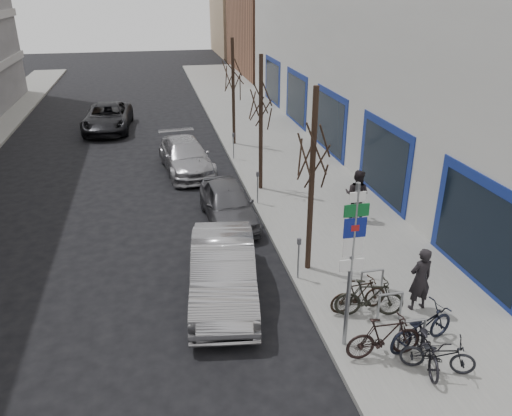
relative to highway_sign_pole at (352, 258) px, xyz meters
name	(u,v)px	position (x,y,z in m)	size (l,w,h in m)	color
ground	(244,363)	(-2.40, 0.01, -2.46)	(120.00, 120.00, 0.00)	black
sidewalk_east	(304,186)	(2.10, 10.01, -2.38)	(5.00, 70.00, 0.15)	slate
commercial_building	(499,43)	(14.60, 16.01, 2.54)	(20.00, 32.00, 10.00)	#B7B7B2
brick_building_far	(299,29)	(10.60, 40.01, 1.54)	(12.00, 14.00, 8.00)	brown
tan_building_far	(268,15)	(11.10, 55.01, 2.04)	(13.00, 12.00, 9.00)	#937A5B
highway_sign_pole	(352,258)	(0.00, 0.00, 0.00)	(0.55, 0.10, 4.20)	gray
bike_rack	(390,304)	(1.40, 0.61, -1.80)	(0.66, 2.26, 0.83)	gray
tree_near	(314,139)	(0.20, 3.51, 1.65)	(1.80, 1.80, 5.50)	black
tree_mid	(261,92)	(0.20, 10.01, 1.65)	(1.80, 1.80, 5.50)	black
tree_far	(233,67)	(0.20, 16.51, 1.65)	(1.80, 1.80, 5.50)	black
meter_front	(299,254)	(-0.25, 3.01, -1.54)	(0.10, 0.08, 1.27)	gray
meter_mid	(258,184)	(-0.25, 8.51, -1.54)	(0.10, 0.08, 1.27)	gray
meter_back	(233,143)	(-0.25, 14.01, -1.54)	(0.10, 0.08, 1.27)	gray
bike_near_left	(428,343)	(1.53, -0.95, -1.78)	(0.52, 1.73, 1.06)	black
bike_near_right	(384,337)	(0.68, -0.57, -1.77)	(0.53, 1.78, 1.08)	black
bike_mid_curb	(422,324)	(1.70, -0.38, -1.73)	(0.57, 1.89, 1.15)	black
bike_mid_inner	(370,297)	(0.99, 0.93, -1.77)	(0.53, 1.77, 1.07)	black
bike_far_curb	(438,352)	(1.64, -1.21, -1.82)	(0.48, 1.59, 0.97)	black
bike_far_inner	(359,294)	(0.82, 1.20, -1.83)	(0.47, 1.58, 0.96)	black
parked_car_front	(223,271)	(-2.43, 2.75, -1.66)	(1.69, 4.84, 1.60)	#95959A
parked_car_mid	(228,203)	(-1.56, 7.46, -1.75)	(1.67, 4.14, 1.41)	#4F4F55
parked_car_back	(186,156)	(-2.60, 13.12, -1.74)	(2.01, 4.93, 1.43)	#9C9BA0
lane_car	(108,117)	(-6.49, 21.20, -1.70)	(2.52, 5.46, 1.52)	black
pedestrian_near	(420,279)	(2.35, 0.97, -1.44)	(0.64, 0.42, 1.75)	black
pedestrian_far	(357,194)	(2.89, 6.44, -1.38)	(0.68, 0.46, 1.86)	black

